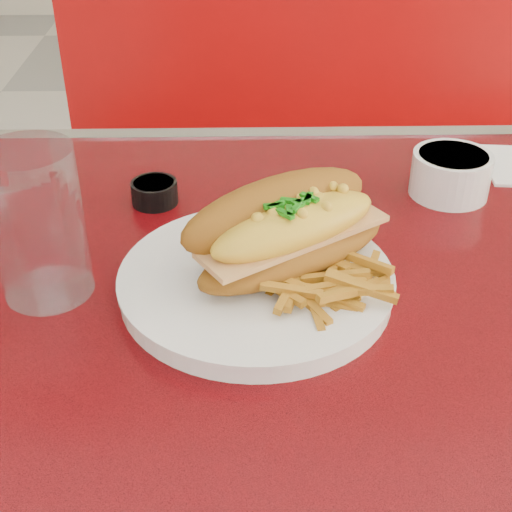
{
  "coord_description": "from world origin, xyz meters",
  "views": [
    {
      "loc": [
        -0.22,
        -0.53,
        1.18
      ],
      "look_at": [
        -0.21,
        0.03,
        0.81
      ],
      "focal_mm": 50.0,
      "sensor_mm": 36.0,
      "label": 1
    }
  ],
  "objects_px": {
    "diner_table": "(451,425)",
    "gravy_ramekin": "(451,173)",
    "mac_hoagie": "(288,229)",
    "fork": "(311,286)",
    "booth_bench_far": "(340,257)",
    "water_tumbler": "(38,224)",
    "dinner_plate": "(256,282)",
    "sauce_cup_left": "(154,191)"
  },
  "relations": [
    {
      "from": "water_tumbler",
      "to": "mac_hoagie",
      "type": "bearing_deg",
      "value": 3.28
    },
    {
      "from": "sauce_cup_left",
      "to": "gravy_ramekin",
      "type": "bearing_deg",
      "value": 2.38
    },
    {
      "from": "gravy_ramekin",
      "to": "mac_hoagie",
      "type": "bearing_deg",
      "value": -139.57
    },
    {
      "from": "water_tumbler",
      "to": "dinner_plate",
      "type": "bearing_deg",
      "value": -1.66
    },
    {
      "from": "fork",
      "to": "gravy_ramekin",
      "type": "relative_size",
      "value": 1.4
    },
    {
      "from": "dinner_plate",
      "to": "gravy_ramekin",
      "type": "distance_m",
      "value": 0.3
    },
    {
      "from": "water_tumbler",
      "to": "booth_bench_far",
      "type": "bearing_deg",
      "value": 62.42
    },
    {
      "from": "fork",
      "to": "water_tumbler",
      "type": "bearing_deg",
      "value": 77.33
    },
    {
      "from": "booth_bench_far",
      "to": "mac_hoagie",
      "type": "xyz_separation_m",
      "value": [
        -0.18,
        -0.77,
        0.54
      ]
    },
    {
      "from": "dinner_plate",
      "to": "booth_bench_far",
      "type": "bearing_deg",
      "value": 75.16
    },
    {
      "from": "fork",
      "to": "gravy_ramekin",
      "type": "height_order",
      "value": "gravy_ramekin"
    },
    {
      "from": "gravy_ramekin",
      "to": "sauce_cup_left",
      "type": "relative_size",
      "value": 1.97
    },
    {
      "from": "booth_bench_far",
      "to": "water_tumbler",
      "type": "distance_m",
      "value": 1.04
    },
    {
      "from": "mac_hoagie",
      "to": "water_tumbler",
      "type": "distance_m",
      "value": 0.23
    },
    {
      "from": "diner_table",
      "to": "sauce_cup_left",
      "type": "xyz_separation_m",
      "value": [
        -0.32,
        0.2,
        0.18
      ]
    },
    {
      "from": "mac_hoagie",
      "to": "sauce_cup_left",
      "type": "height_order",
      "value": "mac_hoagie"
    },
    {
      "from": "mac_hoagie",
      "to": "fork",
      "type": "relative_size",
      "value": 1.45
    },
    {
      "from": "fork",
      "to": "dinner_plate",
      "type": "bearing_deg",
      "value": 61.2
    },
    {
      "from": "booth_bench_far",
      "to": "gravy_ramekin",
      "type": "distance_m",
      "value": 0.78
    },
    {
      "from": "diner_table",
      "to": "mac_hoagie",
      "type": "bearing_deg",
      "value": 165.83
    },
    {
      "from": "mac_hoagie",
      "to": "sauce_cup_left",
      "type": "bearing_deg",
      "value": 99.32
    },
    {
      "from": "diner_table",
      "to": "booth_bench_far",
      "type": "distance_m",
      "value": 0.87
    },
    {
      "from": "dinner_plate",
      "to": "fork",
      "type": "distance_m",
      "value": 0.05
    },
    {
      "from": "sauce_cup_left",
      "to": "water_tumbler",
      "type": "height_order",
      "value": "water_tumbler"
    },
    {
      "from": "mac_hoagie",
      "to": "gravy_ramekin",
      "type": "distance_m",
      "value": 0.27
    },
    {
      "from": "booth_bench_far",
      "to": "dinner_plate",
      "type": "distance_m",
      "value": 0.95
    },
    {
      "from": "booth_bench_far",
      "to": "gravy_ramekin",
      "type": "height_order",
      "value": "booth_bench_far"
    },
    {
      "from": "dinner_plate",
      "to": "sauce_cup_left",
      "type": "xyz_separation_m",
      "value": [
        -0.11,
        0.18,
        0.0
      ]
    },
    {
      "from": "diner_table",
      "to": "water_tumbler",
      "type": "xyz_separation_m",
      "value": [
        -0.41,
        0.03,
        0.24
      ]
    },
    {
      "from": "diner_table",
      "to": "fork",
      "type": "bearing_deg",
      "value": 178.01
    },
    {
      "from": "fork",
      "to": "sauce_cup_left",
      "type": "relative_size",
      "value": 2.76
    },
    {
      "from": "diner_table",
      "to": "gravy_ramekin",
      "type": "relative_size",
      "value": 10.74
    },
    {
      "from": "diner_table",
      "to": "sauce_cup_left",
      "type": "bearing_deg",
      "value": 147.77
    },
    {
      "from": "sauce_cup_left",
      "to": "mac_hoagie",
      "type": "bearing_deg",
      "value": -47.58
    },
    {
      "from": "diner_table",
      "to": "gravy_ramekin",
      "type": "bearing_deg",
      "value": 83.38
    },
    {
      "from": "booth_bench_far",
      "to": "fork",
      "type": "xyz_separation_m",
      "value": [
        -0.16,
        -0.8,
        0.5
      ]
    },
    {
      "from": "dinner_plate",
      "to": "sauce_cup_left",
      "type": "bearing_deg",
      "value": 122.79
    },
    {
      "from": "gravy_ramekin",
      "to": "water_tumbler",
      "type": "height_order",
      "value": "water_tumbler"
    },
    {
      "from": "dinner_plate",
      "to": "mac_hoagie",
      "type": "bearing_deg",
      "value": 31.8
    },
    {
      "from": "dinner_plate",
      "to": "water_tumbler",
      "type": "height_order",
      "value": "water_tumbler"
    },
    {
      "from": "mac_hoagie",
      "to": "gravy_ramekin",
      "type": "xyz_separation_m",
      "value": [
        0.2,
        0.17,
        -0.03
      ]
    },
    {
      "from": "mac_hoagie",
      "to": "fork",
      "type": "distance_m",
      "value": 0.06
    }
  ]
}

